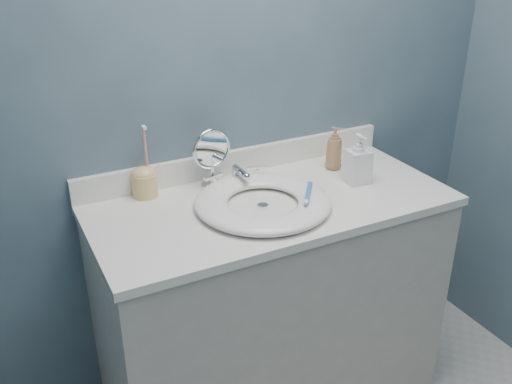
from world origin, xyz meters
TOP-DOWN VIEW (x-y plane):
  - back_wall at (0.00, 1.25)m, footprint 2.20×0.02m
  - vanity_cabinet at (0.00, 0.97)m, footprint 1.20×0.55m
  - countertop at (0.00, 0.97)m, footprint 1.22×0.57m
  - backsplash at (0.00, 1.24)m, footprint 1.22×0.02m
  - basin at (-0.05, 0.94)m, footprint 0.45×0.45m
  - drain at (-0.05, 0.94)m, footprint 0.04×0.04m
  - faucet at (-0.05, 1.14)m, footprint 0.25×0.13m
  - makeup_mirror at (-0.13, 1.17)m, footprint 0.15×0.08m
  - soap_bottle_amber at (0.34, 1.11)m, footprint 0.09×0.09m
  - soap_bottle_clear at (0.34, 0.97)m, footprint 0.09×0.09m
  - toothbrush_holder at (-0.37, 1.20)m, footprint 0.09×0.09m
  - toothbrush_lying at (0.09, 0.89)m, footprint 0.11×0.15m

SIDE VIEW (x-z plane):
  - vanity_cabinet at x=0.00m, z-range 0.00..0.85m
  - countertop at x=0.00m, z-range 0.85..0.88m
  - drain at x=-0.05m, z-range 0.88..0.89m
  - basin at x=-0.05m, z-range 0.88..0.92m
  - faucet at x=-0.05m, z-range 0.87..0.95m
  - toothbrush_lying at x=0.09m, z-range 0.92..0.93m
  - backsplash at x=0.00m, z-range 0.88..0.97m
  - toothbrush_holder at x=-0.37m, z-range 0.81..1.06m
  - soap_bottle_amber at x=0.34m, z-range 0.88..1.04m
  - soap_bottle_clear at x=0.34m, z-range 0.88..1.06m
  - makeup_mirror at x=-0.13m, z-range 0.89..1.11m
  - back_wall at x=0.00m, z-range 0.00..2.40m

